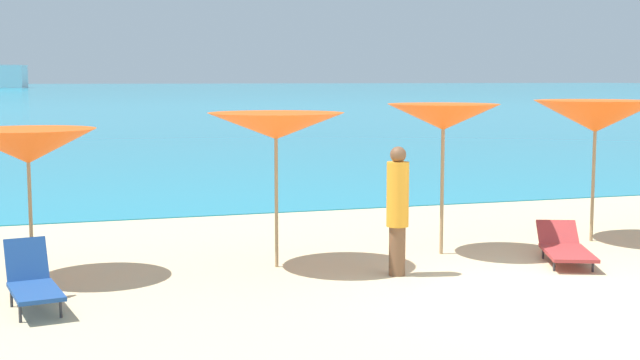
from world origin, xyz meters
TOP-DOWN VIEW (x-y plane):
  - ground_plane at (0.00, 10.00)m, footprint 50.00×100.00m
  - ocean_water at (0.00, 227.55)m, footprint 650.00×440.00m
  - umbrella_2 at (-6.17, 3.01)m, footprint 1.83×1.83m
  - umbrella_3 at (-2.78, 2.68)m, footprint 2.03×2.03m
  - umbrella_4 at (-0.08, 2.82)m, footprint 1.80×1.80m
  - umbrella_5 at (2.81, 3.03)m, footprint 2.13×2.13m
  - lounge_chair_4 at (-6.13, 1.32)m, footprint 0.72×1.40m
  - lounge_chair_7 at (1.40, 1.67)m, footprint 1.17×1.72m
  - beachgoer_1 at (-1.31, 1.66)m, footprint 0.31×0.31m

SIDE VIEW (x-z plane):
  - ground_plane at x=0.00m, z-range -0.30..0.00m
  - ocean_water at x=0.00m, z-range 0.00..0.02m
  - lounge_chair_7 at x=1.40m, z-range -0.03..0.49m
  - lounge_chair_4 at x=-6.13m, z-range -0.05..0.72m
  - beachgoer_1 at x=-1.31m, z-range 0.07..1.87m
  - umbrella_2 at x=-6.17m, z-range 0.79..2.85m
  - umbrella_3 at x=-2.78m, z-range 0.93..3.18m
  - umbrella_5 at x=2.81m, z-range 0.92..3.29m
  - umbrella_4 at x=-0.08m, z-range 0.97..3.31m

